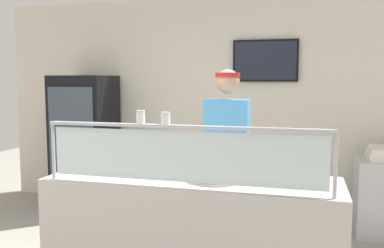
{
  "coord_description": "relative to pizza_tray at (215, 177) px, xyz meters",
  "views": [
    {
      "loc": [
        1.86,
        -2.56,
        1.67
      ],
      "look_at": [
        1.06,
        0.37,
        1.35
      ],
      "focal_mm": 38.97,
      "sensor_mm": 36.0,
      "label": 1
    }
  ],
  "objects": [
    {
      "name": "pepper_flake_shaker",
      "position": [
        -0.28,
        -0.28,
        0.44
      ],
      "size": [
        0.06,
        0.06,
        0.08
      ],
      "color": "white",
      "rests_on": "sneeze_guard"
    },
    {
      "name": "worker_figure",
      "position": [
        -0.03,
        0.67,
        0.04
      ],
      "size": [
        0.41,
        0.5,
        1.76
      ],
      "color": "#23232D",
      "rests_on": "ground"
    },
    {
      "name": "shop_rear_unit",
      "position": [
        -0.16,
        2.34,
        0.39
      ],
      "size": [
        6.55,
        0.13,
        2.7
      ],
      "color": "silver",
      "rests_on": "ground"
    },
    {
      "name": "pizza_tray",
      "position": [
        0.0,
        0.0,
        0.0
      ],
      "size": [
        0.44,
        0.44,
        0.04
      ],
      "color": "#9EA0A8",
      "rests_on": "serving_counter"
    },
    {
      "name": "pizza_server",
      "position": [
        -0.01,
        -0.02,
        0.02
      ],
      "size": [
        0.1,
        0.29,
        0.01
      ],
      "primitive_type": "cube",
      "rotation": [
        0.0,
        0.0,
        0.09
      ],
      "color": "#ADAFB7",
      "rests_on": "pizza_tray"
    },
    {
      "name": "parmesan_shaker",
      "position": [
        -0.46,
        -0.28,
        0.45
      ],
      "size": [
        0.06,
        0.06,
        0.09
      ],
      "color": "white",
      "rests_on": "sneeze_guard"
    },
    {
      "name": "drink_fridge",
      "position": [
        -2.12,
        1.89,
        -0.11
      ],
      "size": [
        0.7,
        0.66,
        1.72
      ],
      "color": "black",
      "rests_on": "ground"
    },
    {
      "name": "serving_counter",
      "position": [
        -0.17,
        -0.0,
        -0.49
      ],
      "size": [
        2.15,
        0.67,
        0.95
      ],
      "primitive_type": "cube",
      "color": "#BCB7B2",
      "rests_on": "ground"
    },
    {
      "name": "sneeze_guard",
      "position": [
        -0.17,
        -0.28,
        0.25
      ],
      "size": [
        1.97,
        0.06,
        0.42
      ],
      "color": "#B2B5BC",
      "rests_on": "serving_counter"
    }
  ]
}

